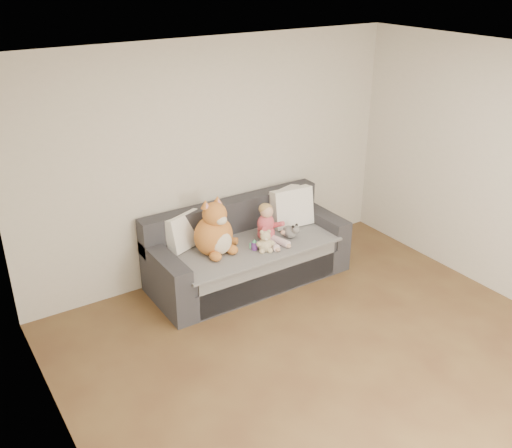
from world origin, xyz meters
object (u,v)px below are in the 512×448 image
Objects in this scene: plush_cat at (215,232)px; teddy_bear at (265,243)px; toddler at (268,226)px; sippy_cup at (254,245)px; sofa at (247,254)px.

teddy_bear is (0.46, -0.27, -0.13)m from plush_cat.
plush_cat is (-0.62, 0.07, 0.05)m from toddler.
plush_cat is at bearing 154.66° from sippy_cup.
teddy_bear is at bearing -40.02° from plush_cat.
sofa is at bearing 119.10° from teddy_bear.
plush_cat reaches higher than toddler.
plush_cat is 0.45m from sippy_cup.
sofa is at bearing -2.72° from plush_cat.
toddler is at bearing 23.92° from sippy_cup.
sofa is 0.41m from toddler.
plush_cat reaches higher than sofa.
sippy_cup is at bearing 154.75° from teddy_bear.
toddler is 0.27m from teddy_bear.
plush_cat is at bearing -173.07° from sofa.
sofa reaches higher than sippy_cup.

